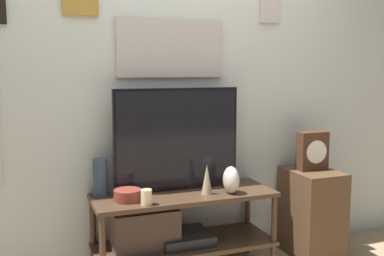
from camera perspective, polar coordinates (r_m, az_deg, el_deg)
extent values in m
cube|color=beige|center=(3.26, -2.68, 5.88)|extent=(6.40, 0.06, 2.70)
cube|color=#B2ADA3|center=(3.22, -2.72, 10.09)|extent=(0.78, 0.02, 0.41)
cube|color=#B2BCC6|center=(3.21, -2.68, 10.10)|extent=(0.74, 0.01, 0.37)
cube|color=#B7B2A8|center=(3.57, 9.84, 14.94)|extent=(0.16, 0.02, 0.24)
cube|color=white|center=(3.57, 9.90, 14.95)|extent=(0.13, 0.01, 0.20)
cube|color=#422D1E|center=(3.12, -1.00, -8.54)|extent=(1.25, 0.46, 0.03)
cube|color=#422D1E|center=(3.24, -0.99, -14.57)|extent=(1.25, 0.46, 0.03)
cylinder|color=#422D1E|center=(3.28, 10.35, -13.03)|extent=(0.04, 0.04, 0.59)
cylinder|color=#422D1E|center=(3.26, -12.42, -13.25)|extent=(0.04, 0.04, 0.59)
cylinder|color=#422D1E|center=(3.61, 7.06, -11.05)|extent=(0.04, 0.04, 0.59)
cube|color=black|center=(3.22, -0.99, -13.74)|extent=(0.36, 0.32, 0.07)
cube|color=#47382D|center=(3.11, -6.02, -12.60)|extent=(0.44, 0.25, 0.27)
cylinder|color=black|center=(3.14, -6.18, -8.04)|extent=(0.05, 0.05, 0.02)
cylinder|color=black|center=(3.29, 2.24, -7.26)|extent=(0.05, 0.05, 0.02)
cube|color=black|center=(3.13, -1.89, -1.30)|extent=(0.90, 0.04, 0.70)
cube|color=black|center=(3.11, -1.80, -1.34)|extent=(0.86, 0.01, 0.66)
cone|color=tan|center=(3.07, 1.90, -6.52)|extent=(0.08, 0.08, 0.21)
ellipsoid|color=beige|center=(3.10, 5.00, -6.59)|extent=(0.11, 0.14, 0.19)
cylinder|color=brown|center=(2.97, -8.19, -8.44)|extent=(0.18, 0.18, 0.07)
cylinder|color=#2D4251|center=(3.08, -11.57, -6.18)|extent=(0.10, 0.10, 0.25)
cylinder|color=beige|center=(2.86, -5.81, -8.74)|extent=(0.07, 0.07, 0.10)
cube|color=#513823|center=(3.66, 14.94, -10.33)|extent=(0.35, 0.46, 0.67)
cube|color=#422819|center=(3.57, 15.04, -2.81)|extent=(0.24, 0.10, 0.30)
cylinder|color=white|center=(3.53, 15.55, -2.96)|extent=(0.18, 0.01, 0.18)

